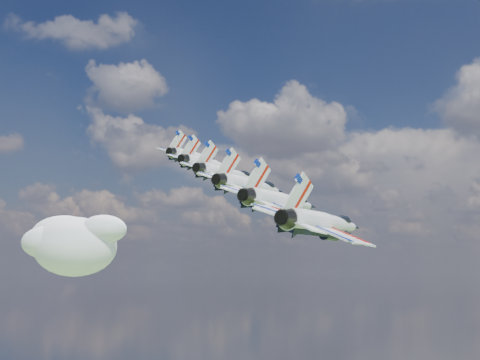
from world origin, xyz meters
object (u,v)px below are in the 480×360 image
Objects in this scene: jet_2 at (229,175)px; jet_4 at (283,202)px; jet_0 at (197,158)px; jet_5 at (325,223)px; jet_3 at (252,186)px; jet_1 at (211,165)px.

jet_2 is 23.02m from jet_4.
jet_5 is (42.15, -36.17, -15.02)m from jet_0.
jet_0 is 23.02m from jet_2.
jet_3 is (8.43, -7.23, -3.00)m from jet_2.
jet_0 reaches higher than jet_1.
jet_5 is (33.72, -28.94, -12.02)m from jet_1.
jet_1 is at bearing -40.40° from jet_0.
jet_3 is (16.86, -14.47, -6.01)m from jet_1.
jet_3 is at bearing -40.40° from jet_0.
jet_5 is at bearing -40.40° from jet_0.
jet_4 reaches higher than jet_5.
jet_3 is 1.00× the size of jet_4.
jet_0 reaches higher than jet_5.
jet_1 is 23.02m from jet_3.
jet_0 is 57.54m from jet_5.
jet_2 reaches higher than jet_3.
jet_0 is at bearing 139.60° from jet_3.
jet_1 reaches higher than jet_3.
jet_2 is (8.43, -7.23, -3.00)m from jet_1.
jet_3 is at bearing -40.40° from jet_2.
jet_0 reaches higher than jet_4.
jet_2 is 11.51m from jet_3.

